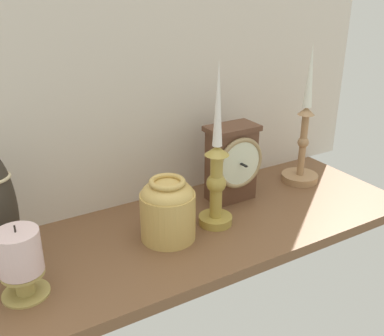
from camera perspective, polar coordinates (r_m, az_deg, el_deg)
ground_plane at (r=100.03cm, az=0.58°, el=-7.88°), size 100.00×36.00×2.40cm
back_wall at (r=103.42cm, az=-4.79°, el=13.15°), size 120.00×2.00×65.00cm
mantel_clock at (r=107.19cm, az=5.10°, el=0.69°), size 12.36×9.59×18.49cm
candlestick_tall_left at (r=95.19cm, az=3.09°, el=-0.91°), size 7.35×7.35×35.82cm
candlestick_tall_center at (r=119.52cm, az=13.83°, el=3.26°), size 9.49×9.49×35.80cm
brass_vase_jar at (r=92.20cm, az=-3.07°, el=-5.07°), size 11.34×11.34×13.28cm
pillar_candle_front at (r=81.60cm, az=-20.81°, el=-10.76°), size 8.06×8.06×13.52cm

